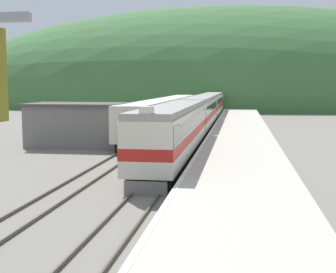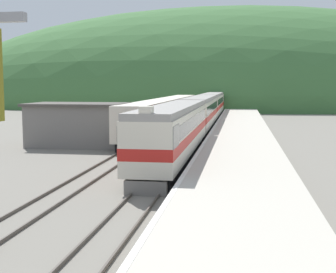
% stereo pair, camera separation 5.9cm
% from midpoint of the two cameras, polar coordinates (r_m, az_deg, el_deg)
% --- Properties ---
extents(track_main, '(1.52, 180.00, 0.16)m').
position_cam_midpoint_polar(track_main, '(73.96, 5.19, 2.02)').
color(track_main, '#4C443D').
rests_on(track_main, ground).
extents(track_siding, '(1.52, 180.00, 0.16)m').
position_cam_midpoint_polar(track_siding, '(74.37, 1.84, 2.07)').
color(track_siding, '#4C443D').
rests_on(track_siding, ground).
extents(platform, '(6.05, 140.00, 0.96)m').
position_cam_midpoint_polar(platform, '(53.85, 8.86, 0.77)').
color(platform, '#BCB5A5').
rests_on(platform, ground).
extents(distant_hills, '(165.63, 74.53, 51.61)m').
position_cam_midpoint_polar(distant_hills, '(128.01, 6.77, 3.80)').
color(distant_hills, '#3D6B38').
rests_on(distant_hills, ground).
extents(station_shed, '(8.91, 5.58, 3.95)m').
position_cam_midpoint_polar(station_shed, '(43.92, -10.89, 1.47)').
color(station_shed, slate).
rests_on(station_shed, ground).
extents(express_train_lead_car, '(2.89, 21.76, 4.55)m').
position_cam_midpoint_polar(express_train_lead_car, '(33.94, 0.84, 0.68)').
color(express_train_lead_car, black).
rests_on(express_train_lead_car, ground).
extents(carriage_second, '(2.88, 20.89, 4.19)m').
position_cam_midpoint_polar(carriage_second, '(56.18, 4.05, 2.91)').
color(carriage_second, black).
rests_on(carriage_second, ground).
extents(carriage_third, '(2.88, 20.89, 4.19)m').
position_cam_midpoint_polar(carriage_third, '(77.86, 5.40, 3.86)').
color(carriage_third, black).
rests_on(carriage_third, ground).
extents(carriage_fourth, '(2.88, 20.89, 4.19)m').
position_cam_midpoint_polar(carriage_fourth, '(99.58, 6.17, 4.40)').
color(carriage_fourth, black).
rests_on(carriage_fourth, ground).
extents(siding_train, '(2.90, 41.41, 3.91)m').
position_cam_midpoint_polar(siding_train, '(58.13, -0.13, 2.78)').
color(siding_train, black).
rests_on(siding_train, ground).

